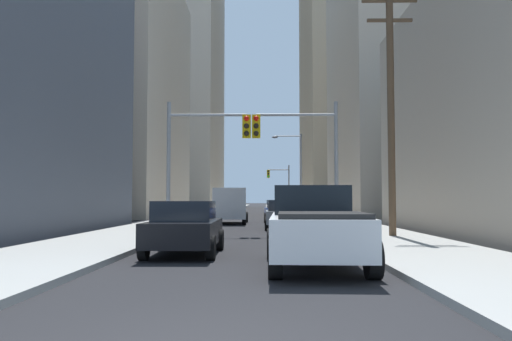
# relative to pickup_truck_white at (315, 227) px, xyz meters

# --- Properties ---
(sidewalk_left) EXTENTS (3.92, 160.00, 0.15)m
(sidewalk_left) POSITION_rel_pickup_truck_white_xyz_m (-6.86, 43.32, -0.86)
(sidewalk_left) COLOR #9E9E99
(sidewalk_left) RESTS_ON ground
(sidewalk_right) EXTENTS (3.92, 160.00, 0.15)m
(sidewalk_right) POSITION_rel_pickup_truck_white_xyz_m (3.46, 43.32, -0.86)
(sidewalk_right) COLOR #9E9E99
(sidewalk_right) RESTS_ON ground
(pickup_truck_white) EXTENTS (2.20, 5.47, 1.90)m
(pickup_truck_white) POSITION_rel_pickup_truck_white_xyz_m (0.00, 0.00, 0.00)
(pickup_truck_white) COLOR white
(pickup_truck_white) RESTS_ON ground
(cargo_van_silver) EXTENTS (2.17, 5.28, 2.26)m
(cargo_van_silver) POSITION_rel_pickup_truck_white_xyz_m (-3.34, 21.26, 0.35)
(cargo_van_silver) COLOR #B7BABF
(cargo_van_silver) RESTS_ON ground
(sedan_black) EXTENTS (1.95, 4.22, 1.52)m
(sedan_black) POSITION_rel_pickup_truck_white_xyz_m (-3.41, 2.51, -0.16)
(sedan_black) COLOR black
(sedan_black) RESTS_ON ground
(sedan_grey) EXTENTS (1.95, 4.21, 1.52)m
(sedan_grey) POSITION_rel_pickup_truck_white_xyz_m (-0.16, 15.05, -0.16)
(sedan_grey) COLOR slate
(sedan_grey) RESTS_ON ground
(sedan_blue) EXTENTS (1.96, 4.27, 1.52)m
(sedan_blue) POSITION_rel_pickup_truck_white_xyz_m (-0.19, 23.41, -0.16)
(sedan_blue) COLOR navy
(sedan_blue) RESTS_ON ground
(traffic_signal_near_left) EXTENTS (3.82, 0.44, 6.00)m
(traffic_signal_near_left) POSITION_rel_pickup_truck_white_xyz_m (-3.88, 11.16, 3.11)
(traffic_signal_near_left) COLOR gray
(traffic_signal_near_left) RESTS_ON ground
(traffic_signal_near_right) EXTENTS (3.90, 0.44, 6.00)m
(traffic_signal_near_right) POSITION_rel_pickup_truck_white_xyz_m (0.44, 11.16, 3.12)
(traffic_signal_near_right) COLOR gray
(traffic_signal_near_right) RESTS_ON ground
(traffic_signal_far_right) EXTENTS (2.96, 0.44, 6.00)m
(traffic_signal_far_right) POSITION_rel_pickup_truck_white_xyz_m (0.87, 54.93, 3.07)
(traffic_signal_far_right) COLOR gray
(traffic_signal_far_right) RESTS_ON ground
(utility_pole_right) EXTENTS (2.20, 0.28, 10.11)m
(utility_pole_right) POSITION_rel_pickup_truck_white_xyz_m (3.85, 8.21, 4.40)
(utility_pole_right) COLOR brown
(utility_pole_right) RESTS_ON ground
(street_lamp_right) EXTENTS (2.73, 0.32, 7.50)m
(street_lamp_right) POSITION_rel_pickup_truck_white_xyz_m (1.75, 34.47, 3.64)
(street_lamp_right) COLOR gray
(street_lamp_right) RESTS_ON ground
(building_left_mid_office) EXTENTS (17.54, 22.35, 23.77)m
(building_left_mid_office) POSITION_rel_pickup_truck_white_xyz_m (-18.74, 37.52, 10.95)
(building_left_mid_office) COLOR #B7A893
(building_left_mid_office) RESTS_ON ground
(building_left_far_tower) EXTENTS (20.23, 28.69, 55.86)m
(building_left_far_tower) POSITION_rel_pickup_truck_white_xyz_m (-19.75, 83.05, 27.00)
(building_left_far_tower) COLOR #B7A893
(building_left_far_tower) RESTS_ON ground
(building_right_mid_block) EXTENTS (15.53, 20.28, 29.47)m
(building_right_mid_block) POSITION_rel_pickup_truck_white_xyz_m (13.97, 37.46, 13.80)
(building_right_mid_block) COLOR #B7A893
(building_right_mid_block) RESTS_ON ground
(building_right_far_highrise) EXTENTS (19.24, 29.24, 49.27)m
(building_right_far_highrise) POSITION_rel_pickup_truck_white_xyz_m (15.94, 80.34, 23.70)
(building_right_far_highrise) COLOR tan
(building_right_far_highrise) RESTS_ON ground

